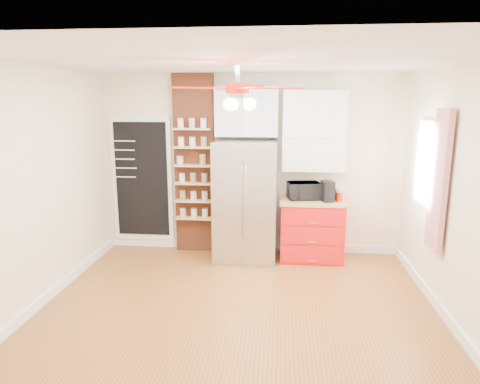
# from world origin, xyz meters

# --- Properties ---
(floor) EXTENTS (4.50, 4.50, 0.00)m
(floor) POSITION_xyz_m (0.00, 0.00, 0.00)
(floor) COLOR #955726
(floor) RESTS_ON ground
(ceiling) EXTENTS (4.50, 4.50, 0.00)m
(ceiling) POSITION_xyz_m (0.00, 0.00, 2.70)
(ceiling) COLOR white
(ceiling) RESTS_ON wall_back
(wall_back) EXTENTS (4.50, 0.02, 2.70)m
(wall_back) POSITION_xyz_m (0.00, 2.00, 1.35)
(wall_back) COLOR #F5EAC5
(wall_back) RESTS_ON floor
(wall_front) EXTENTS (4.50, 0.02, 2.70)m
(wall_front) POSITION_xyz_m (0.00, -2.00, 1.35)
(wall_front) COLOR #F5EAC5
(wall_front) RESTS_ON floor
(wall_left) EXTENTS (0.02, 4.00, 2.70)m
(wall_left) POSITION_xyz_m (-2.25, 0.00, 1.35)
(wall_left) COLOR #F5EAC5
(wall_left) RESTS_ON floor
(wall_right) EXTENTS (0.02, 4.00, 2.70)m
(wall_right) POSITION_xyz_m (2.25, 0.00, 1.35)
(wall_right) COLOR #F5EAC5
(wall_right) RESTS_ON floor
(chalkboard) EXTENTS (0.95, 0.05, 1.95)m
(chalkboard) POSITION_xyz_m (-1.70, 1.96, 1.10)
(chalkboard) COLOR white
(chalkboard) RESTS_ON wall_back
(brick_pillar) EXTENTS (0.60, 0.16, 2.70)m
(brick_pillar) POSITION_xyz_m (-0.85, 1.92, 1.35)
(brick_pillar) COLOR brown
(brick_pillar) RESTS_ON floor
(fridge) EXTENTS (0.90, 0.70, 1.75)m
(fridge) POSITION_xyz_m (-0.05, 1.63, 0.88)
(fridge) COLOR silver
(fridge) RESTS_ON floor
(upper_glass_cabinet) EXTENTS (0.90, 0.35, 0.70)m
(upper_glass_cabinet) POSITION_xyz_m (-0.05, 1.82, 2.15)
(upper_glass_cabinet) COLOR white
(upper_glass_cabinet) RESTS_ON wall_back
(red_cabinet) EXTENTS (0.94, 0.64, 0.90)m
(red_cabinet) POSITION_xyz_m (0.92, 1.68, 0.45)
(red_cabinet) COLOR red
(red_cabinet) RESTS_ON floor
(upper_shelf_unit) EXTENTS (0.90, 0.30, 1.15)m
(upper_shelf_unit) POSITION_xyz_m (0.92, 1.85, 1.88)
(upper_shelf_unit) COLOR white
(upper_shelf_unit) RESTS_ON wall_back
(window) EXTENTS (0.04, 0.75, 1.05)m
(window) POSITION_xyz_m (2.23, 0.90, 1.55)
(window) COLOR white
(window) RESTS_ON wall_right
(curtain) EXTENTS (0.06, 0.40, 1.55)m
(curtain) POSITION_xyz_m (2.18, 0.35, 1.45)
(curtain) COLOR red
(curtain) RESTS_ON wall_right
(ceiling_fan) EXTENTS (1.40, 1.40, 0.44)m
(ceiling_fan) POSITION_xyz_m (0.00, 0.00, 2.42)
(ceiling_fan) COLOR silver
(ceiling_fan) RESTS_ON ceiling
(toaster_oven) EXTENTS (0.50, 0.39, 0.25)m
(toaster_oven) POSITION_xyz_m (0.79, 1.70, 1.02)
(toaster_oven) COLOR black
(toaster_oven) RESTS_ON red_cabinet
(coffee_maker) EXTENTS (0.19, 0.24, 0.29)m
(coffee_maker) POSITION_xyz_m (1.12, 1.59, 1.05)
(coffee_maker) COLOR black
(coffee_maker) RESTS_ON red_cabinet
(canister_left) EXTENTS (0.10, 0.10, 0.13)m
(canister_left) POSITION_xyz_m (1.29, 1.60, 0.97)
(canister_left) COLOR #A21F09
(canister_left) RESTS_ON red_cabinet
(canister_right) EXTENTS (0.12, 0.12, 0.14)m
(canister_right) POSITION_xyz_m (1.29, 1.73, 0.97)
(canister_right) COLOR #A11708
(canister_right) RESTS_ON red_cabinet
(pantry_jar_oats) EXTENTS (0.12, 0.12, 0.12)m
(pantry_jar_oats) POSITION_xyz_m (-1.04, 1.77, 1.43)
(pantry_jar_oats) COLOR #C2AD94
(pantry_jar_oats) RESTS_ON brick_pillar
(pantry_jar_beans) EXTENTS (0.11, 0.11, 0.14)m
(pantry_jar_beans) POSITION_xyz_m (-0.70, 1.78, 1.44)
(pantry_jar_beans) COLOR olive
(pantry_jar_beans) RESTS_ON brick_pillar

